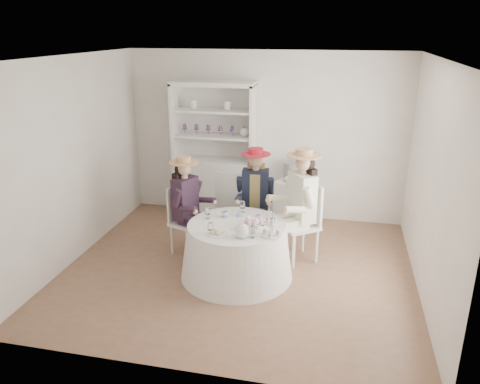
# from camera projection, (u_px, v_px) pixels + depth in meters

# --- Properties ---
(ground) EXTENTS (4.50, 4.50, 0.00)m
(ground) POSITION_uv_depth(u_px,v_px,m) (238.00, 269.00, 6.18)
(ground) COLOR brown
(ground) RESTS_ON ground
(ceiling) EXTENTS (4.50, 4.50, 0.00)m
(ceiling) POSITION_uv_depth(u_px,v_px,m) (238.00, 57.00, 5.28)
(ceiling) COLOR white
(ceiling) RESTS_ON wall_back
(wall_back) EXTENTS (4.50, 0.00, 4.50)m
(wall_back) POSITION_uv_depth(u_px,v_px,m) (265.00, 136.00, 7.57)
(wall_back) COLOR silver
(wall_back) RESTS_ON ground
(wall_front) EXTENTS (4.50, 0.00, 4.50)m
(wall_front) POSITION_uv_depth(u_px,v_px,m) (186.00, 240.00, 3.89)
(wall_front) COLOR silver
(wall_front) RESTS_ON ground
(wall_left) EXTENTS (0.00, 4.50, 4.50)m
(wall_left) POSITION_uv_depth(u_px,v_px,m) (73.00, 161.00, 6.19)
(wall_left) COLOR silver
(wall_left) RESTS_ON ground
(wall_right) EXTENTS (0.00, 4.50, 4.50)m
(wall_right) POSITION_uv_depth(u_px,v_px,m) (432.00, 184.00, 5.28)
(wall_right) COLOR silver
(wall_right) RESTS_ON ground
(tea_table) EXTENTS (1.43, 1.43, 0.71)m
(tea_table) POSITION_uv_depth(u_px,v_px,m) (237.00, 250.00, 5.93)
(tea_table) COLOR white
(tea_table) RESTS_ON ground
(hutch) EXTENTS (1.46, 0.85, 2.23)m
(hutch) POSITION_uv_depth(u_px,v_px,m) (215.00, 170.00, 7.70)
(hutch) COLOR silver
(hutch) RESTS_ON ground
(side_table) EXTENTS (0.60, 0.60, 0.70)m
(side_table) POSITION_uv_depth(u_px,v_px,m) (292.00, 202.00, 7.58)
(side_table) COLOR silver
(side_table) RESTS_ON ground
(hatbox) EXTENTS (0.39, 0.39, 0.31)m
(hatbox) POSITION_uv_depth(u_px,v_px,m) (293.00, 172.00, 7.41)
(hatbox) COLOR black
(hatbox) RESTS_ON side_table
(guest_left) EXTENTS (0.58, 0.53, 1.41)m
(guest_left) POSITION_uv_depth(u_px,v_px,m) (187.00, 200.00, 6.39)
(guest_left) COLOR silver
(guest_left) RESTS_ON ground
(guest_mid) EXTENTS (0.53, 0.55, 1.45)m
(guest_mid) POSITION_uv_depth(u_px,v_px,m) (255.00, 192.00, 6.63)
(guest_mid) COLOR silver
(guest_mid) RESTS_ON ground
(guest_right) EXTENTS (0.67, 0.64, 1.57)m
(guest_right) POSITION_uv_depth(u_px,v_px,m) (300.00, 199.00, 6.15)
(guest_right) COLOR silver
(guest_right) RESTS_ON ground
(spare_chair) EXTENTS (0.52, 0.52, 1.08)m
(spare_chair) POSITION_uv_depth(u_px,v_px,m) (232.00, 203.00, 6.88)
(spare_chair) COLOR silver
(spare_chair) RESTS_ON ground
(teacup_a) EXTENTS (0.11, 0.11, 0.07)m
(teacup_a) POSITION_uv_depth(u_px,v_px,m) (225.00, 215.00, 6.02)
(teacup_a) COLOR white
(teacup_a) RESTS_ON tea_table
(teacup_b) EXTENTS (0.07, 0.07, 0.06)m
(teacup_b) POSITION_uv_depth(u_px,v_px,m) (240.00, 214.00, 6.05)
(teacup_b) COLOR white
(teacup_b) RESTS_ON tea_table
(teacup_c) EXTENTS (0.09, 0.09, 0.06)m
(teacup_c) POSITION_uv_depth(u_px,v_px,m) (258.00, 218.00, 5.94)
(teacup_c) COLOR white
(teacup_c) RESTS_ON tea_table
(flower_bowl) EXTENTS (0.26, 0.26, 0.06)m
(flower_bowl) POSITION_uv_depth(u_px,v_px,m) (254.00, 224.00, 5.75)
(flower_bowl) COLOR white
(flower_bowl) RESTS_ON tea_table
(flower_arrangement) EXTENTS (0.20, 0.19, 0.07)m
(flower_arrangement) POSITION_uv_depth(u_px,v_px,m) (253.00, 221.00, 5.67)
(flower_arrangement) COLOR pink
(flower_arrangement) RESTS_ON tea_table
(table_teapot) EXTENTS (0.25, 0.18, 0.19)m
(table_teapot) POSITION_uv_depth(u_px,v_px,m) (243.00, 231.00, 5.44)
(table_teapot) COLOR white
(table_teapot) RESTS_ON tea_table
(sandwich_plate) EXTENTS (0.24, 0.24, 0.05)m
(sandwich_plate) POSITION_uv_depth(u_px,v_px,m) (218.00, 233.00, 5.53)
(sandwich_plate) COLOR white
(sandwich_plate) RESTS_ON tea_table
(cupcake_stand) EXTENTS (0.24, 0.24, 0.22)m
(cupcake_stand) POSITION_uv_depth(u_px,v_px,m) (271.00, 230.00, 5.47)
(cupcake_stand) COLOR white
(cupcake_stand) RESTS_ON tea_table
(stemware_set) EXTENTS (0.88, 0.85, 0.15)m
(stemware_set) POSITION_uv_depth(u_px,v_px,m) (237.00, 219.00, 5.79)
(stemware_set) COLOR white
(stemware_set) RESTS_ON tea_table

